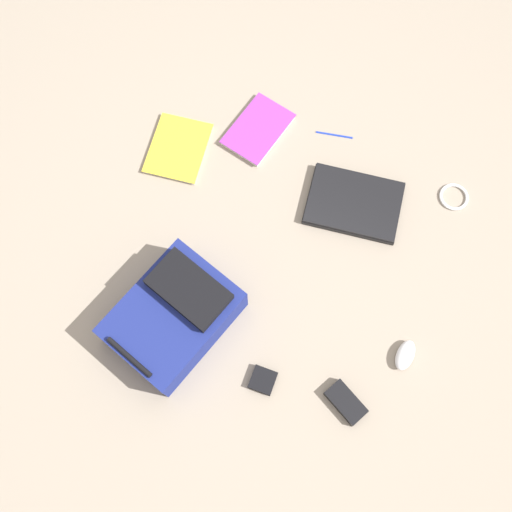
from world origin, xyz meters
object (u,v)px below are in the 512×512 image
object	(u,v)px
laptop	(354,203)
book_red	(178,149)
power_brick	(346,402)
computer_mouse	(405,355)
pen_black	(334,135)
backpack	(174,315)
book_manual	(258,130)
cable_coil	(454,197)
earbud_pouch	(263,380)

from	to	relation	value
laptop	book_red	world-z (taller)	laptop
book_red	power_brick	bearing A→B (deg)	147.60
computer_mouse	power_brick	xyz separation A→B (m)	(0.12, 0.22, -0.00)
pen_black	backpack	bearing A→B (deg)	77.17
power_brick	book_manual	bearing A→B (deg)	-48.81
book_manual	book_red	xyz separation A→B (m)	(0.23, 0.20, -0.00)
pen_black	power_brick	bearing A→B (deg)	115.10
cable_coil	computer_mouse	bearing A→B (deg)	93.99
backpack	earbud_pouch	bearing A→B (deg)	170.56
backpack	book_red	size ratio (longest dim) A/B	1.60
computer_mouse	power_brick	size ratio (longest dim) A/B	0.78
book_manual	earbud_pouch	bearing A→B (deg)	116.40
cable_coil	book_manual	bearing A→B (deg)	4.38
computer_mouse	pen_black	distance (m)	0.86
laptop	cable_coil	world-z (taller)	laptop
cable_coil	power_brick	distance (m)	0.85
cable_coil	backpack	bearing A→B (deg)	50.24
book_red	earbud_pouch	bearing A→B (deg)	135.62
book_manual	earbud_pouch	world-z (taller)	earbud_pouch
computer_mouse	power_brick	world-z (taller)	computer_mouse
book_manual	cable_coil	size ratio (longest dim) A/B	2.69
cable_coil	earbud_pouch	distance (m)	0.96
laptop	backpack	bearing A→B (deg)	59.95
computer_mouse	cable_coil	world-z (taller)	computer_mouse
book_manual	book_red	distance (m)	0.31
power_brick	earbud_pouch	xyz separation A→B (m)	(0.27, 0.05, -0.00)
computer_mouse	earbud_pouch	distance (m)	0.48
power_brick	pen_black	distance (m)	0.99
laptop	pen_black	bearing A→B (deg)	-53.35
pen_black	earbud_pouch	world-z (taller)	earbud_pouch
computer_mouse	power_brick	bearing A→B (deg)	62.83
backpack	pen_black	world-z (taller)	backpack
backpack	computer_mouse	world-z (taller)	backpack
pen_black	book_red	bearing A→B (deg)	31.55
book_red	pen_black	world-z (taller)	book_red
backpack	book_manual	world-z (taller)	backpack
backpack	power_brick	xyz separation A→B (m)	(-0.62, 0.01, -0.06)
earbud_pouch	book_manual	bearing A→B (deg)	-63.60
earbud_pouch	power_brick	bearing A→B (deg)	-169.36
laptop	earbud_pouch	bearing A→B (deg)	87.73
laptop	computer_mouse	bearing A→B (deg)	129.77
laptop	power_brick	xyz separation A→B (m)	(-0.24, 0.66, 0.00)
book_manual	computer_mouse	size ratio (longest dim) A/B	2.69
computer_mouse	pen_black	size ratio (longest dim) A/B	0.76
backpack	laptop	size ratio (longest dim) A/B	1.25
pen_black	earbud_pouch	bearing A→B (deg)	98.83
cable_coil	earbud_pouch	size ratio (longest dim) A/B	1.36
book_red	computer_mouse	world-z (taller)	computer_mouse
laptop	earbud_pouch	world-z (taller)	laptop
book_red	earbud_pouch	xyz separation A→B (m)	(-0.65, 0.64, 0.00)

